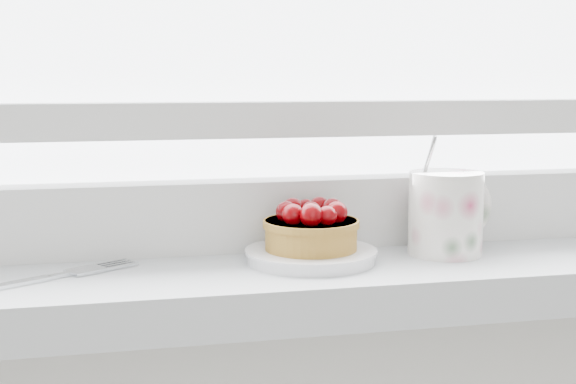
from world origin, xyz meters
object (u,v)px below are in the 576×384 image
object	(u,v)px
raspberry_tart	(311,228)
fork	(30,281)
saucer	(311,256)
floral_mug	(448,211)

from	to	relation	value
raspberry_tart	fork	bearing A→B (deg)	-175.07
saucer	fork	size ratio (longest dim) A/B	0.69
fork	saucer	bearing A→B (deg)	5.00
raspberry_tart	floral_mug	size ratio (longest dim) A/B	0.78
floral_mug	fork	size ratio (longest dim) A/B	0.64
saucer	fork	xyz separation A→B (m)	(-0.25, -0.02, -0.00)
floral_mug	fork	bearing A→B (deg)	-176.28
saucer	floral_mug	size ratio (longest dim) A/B	1.07
fork	raspberry_tart	bearing A→B (deg)	4.93
saucer	raspberry_tart	size ratio (longest dim) A/B	1.38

